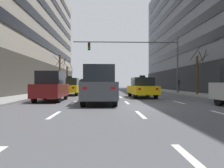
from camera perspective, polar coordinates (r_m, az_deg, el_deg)
name	(u,v)px	position (r m, az deg, el deg)	size (l,w,h in m)	color
ground_plane	(131,106)	(11.27, 5.13, -6.01)	(120.00, 120.00, 0.00)	#515156
lane_stripe_l1_s3	(54,115)	(8.44, -15.44, -8.10)	(0.16, 2.00, 0.01)	silver
lane_stripe_l1_s4	(74,103)	(13.32, -10.42, -5.03)	(0.16, 2.00, 0.01)	silver
lane_stripe_l1_s5	(82,97)	(18.26, -8.12, -3.60)	(0.16, 2.00, 0.01)	silver
lane_stripe_l1_s6	(87,94)	(23.23, -6.80, -2.77)	(0.16, 2.00, 0.01)	silver
lane_stripe_l1_s7	(90,92)	(28.21, -5.95, -2.24)	(0.16, 2.00, 0.01)	silver
lane_stripe_l1_s8	(92,91)	(33.20, -5.36, -1.87)	(0.16, 2.00, 0.01)	silver
lane_stripe_l1_s9	(94,90)	(38.19, -4.92, -1.59)	(0.16, 2.00, 0.01)	silver
lane_stripe_l1_s10	(95,89)	(43.18, -4.58, -1.38)	(0.16, 2.00, 0.01)	silver
lane_stripe_l2_s2	(197,164)	(3.63, 22.03, -19.49)	(0.16, 2.00, 0.01)	silver
lane_stripe_l2_s3	(140,114)	(8.33, 7.73, -8.21)	(0.16, 2.00, 0.01)	silver
lane_stripe_l2_s4	(127,103)	(13.25, 4.05, -5.05)	(0.16, 2.00, 0.01)	silver
lane_stripe_l2_s5	(121,97)	(18.21, 2.39, -3.61)	(0.16, 2.00, 0.01)	silver
lane_stripe_l2_s6	(117,94)	(23.19, 1.44, -2.78)	(0.16, 2.00, 0.01)	silver
lane_stripe_l2_s7	(115,92)	(28.18, 0.83, -2.24)	(0.16, 2.00, 0.01)	silver
lane_stripe_l2_s8	(113,91)	(33.17, 0.40, -1.87)	(0.16, 2.00, 0.01)	silver
lane_stripe_l2_s9	(112,90)	(38.16, 0.09, -1.59)	(0.16, 2.00, 0.01)	silver
lane_stripe_l2_s10	(111,89)	(43.16, -0.15, -1.38)	(0.16, 2.00, 0.01)	silver
lane_stripe_l3_s3	(224,114)	(9.47, 28.19, -7.21)	(0.16, 2.00, 0.01)	silver
lane_stripe_l3_s4	(179,102)	(14.00, 17.80, -4.78)	(0.16, 2.00, 0.01)	silver
lane_stripe_l3_s5	(159,97)	(18.76, 12.61, -3.50)	(0.16, 2.00, 0.01)	silver
lane_stripe_l3_s6	(147,94)	(23.63, 9.55, -2.73)	(0.16, 2.00, 0.01)	silver
lane_stripe_l3_s7	(140,92)	(28.54, 7.54, -2.21)	(0.16, 2.00, 0.01)	silver
lane_stripe_l3_s8	(134,91)	(33.48, 6.12, -1.85)	(0.16, 2.00, 0.01)	silver
lane_stripe_l3_s9	(131,90)	(38.43, 5.06, -1.58)	(0.16, 2.00, 0.01)	silver
lane_stripe_l3_s10	(128,89)	(43.39, 4.25, -1.37)	(0.16, 2.00, 0.01)	silver
taxi_driving_0	(142,88)	(17.93, 8.17, -1.01)	(2.06, 4.58, 1.88)	black
car_driving_1	(99,85)	(12.35, -3.47, -0.29)	(1.99, 4.64, 2.23)	black
taxi_driving_2	(102,87)	(24.92, -2.76, -0.79)	(1.95, 4.28, 1.75)	black
taxi_driving_3	(82,85)	(34.02, -8.16, -0.40)	(1.98, 4.60, 1.90)	black
taxi_driving_4	(70,87)	(21.53, -11.39, -0.74)	(1.96, 4.64, 1.93)	black
car_driving_5	(51,86)	(14.86, -16.20, -0.64)	(1.79, 4.17, 2.01)	black
traffic_signal_0	(144,53)	(24.68, 8.76, 8.29)	(12.14, 0.35, 6.49)	#4C4C51
street_tree_1	(67,77)	(36.29, -12.13, 1.91)	(1.98, 1.97, 4.82)	#4C3823
street_tree_2	(198,72)	(22.43, 22.28, 2.93)	(1.64, 1.92, 4.83)	#4C3823
street_tree_3	(60,72)	(30.62, -14.02, 3.23)	(1.80, 1.79, 5.11)	#4C3823
pedestrian_0	(178,84)	(27.52, 17.57, 0.01)	(0.32, 0.49, 1.69)	#383D59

